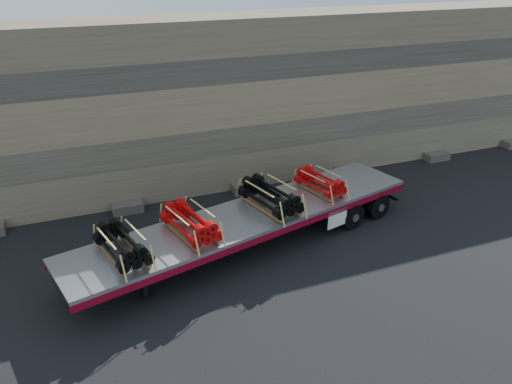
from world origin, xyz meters
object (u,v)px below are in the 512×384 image
trailer (250,231)px  bundle_midfront (190,223)px  bundle_rear (320,183)px  bundle_front (122,246)px  bundle_midrear (270,197)px

trailer → bundle_midfront: bundle_midfront is taller
bundle_midfront → bundle_rear: (5.22, 1.32, -0.05)m
bundle_front → bundle_midfront: bearing=-0.0°
bundle_front → bundle_midrear: (5.15, 1.30, 0.04)m
bundle_midrear → bundle_rear: (2.22, 0.56, -0.07)m
bundle_front → bundle_rear: (7.37, 1.86, -0.03)m
bundle_midrear → bundle_front: bearing=180.0°
bundle_midrear → trailer: bearing=-180.0°
trailer → bundle_midrear: size_ratio=5.56×
trailer → bundle_midfront: 2.45m
trailer → bundle_front: size_ratio=6.14×
bundle_rear → bundle_midrear: bearing=-180.0°
bundle_front → bundle_midfront: (2.15, 0.54, 0.01)m
bundle_midrear → bundle_rear: size_ratio=1.22×
trailer → bundle_rear: size_ratio=6.79×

